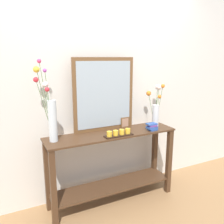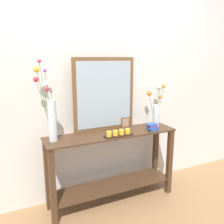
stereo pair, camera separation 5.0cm
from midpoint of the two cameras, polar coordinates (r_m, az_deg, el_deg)
ground_plane at (r=3.00m, az=0.51°, el=-20.56°), size 7.00×6.00×0.02m
wall_back at (r=2.79m, az=-2.15°, el=6.91°), size 6.40×0.08×2.70m
console_table at (r=2.75m, az=0.53°, el=-11.74°), size 1.48×0.37×0.83m
mirror_leaning at (r=2.66m, az=-1.33°, el=4.21°), size 0.73×0.03×0.82m
tall_vase_left at (r=2.39m, az=-14.16°, el=0.03°), size 0.19×0.17×0.81m
vase_right at (r=2.91m, az=11.22°, el=1.31°), size 0.20×0.21×0.52m
candle_tray at (r=2.52m, az=2.16°, el=-5.20°), size 0.32×0.09×0.07m
picture_frame_small at (r=2.82m, az=3.77°, el=-2.54°), size 0.11×0.01×0.12m
book_stack at (r=2.75m, az=10.25°, el=-3.59°), size 0.12×0.09×0.08m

